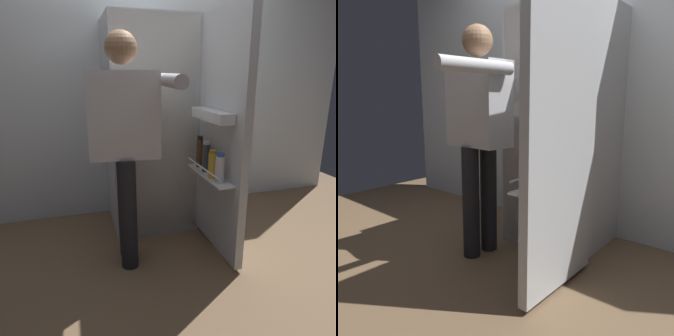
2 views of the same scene
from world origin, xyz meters
TOP-DOWN VIEW (x-y plane):
  - ground_plane at (0.00, 0.00)m, footprint 5.27×5.27m
  - kitchen_wall at (0.00, 0.92)m, footprint 4.40×0.10m
  - refrigerator at (0.03, 0.50)m, footprint 0.76×1.31m
  - person at (-0.30, -0.04)m, footprint 0.54×0.79m

SIDE VIEW (x-z plane):
  - ground_plane at x=0.00m, z-range 0.00..0.00m
  - refrigerator at x=0.03m, z-range 0.00..1.76m
  - person at x=-0.30m, z-range 0.16..1.75m
  - kitchen_wall at x=0.00m, z-range 0.00..2.40m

